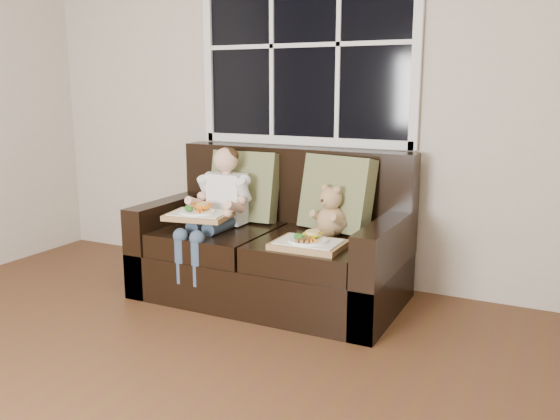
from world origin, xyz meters
The scene contains 8 objects.
window_back centered at (-0.03, 2.48, 1.65)m, with size 1.62×0.04×1.37m.
loveseat centered at (-0.03, 2.02, 0.31)m, with size 1.70×0.92×0.96m.
pillow_left centered at (-0.34, 2.17, 0.69)m, with size 0.49×0.23×0.49m.
pillow_right centered at (0.35, 2.17, 0.69)m, with size 0.52×0.32×0.50m.
child centered at (-0.38, 1.90, 0.63)m, with size 0.36×0.59×0.81m.
teddy_bear centered at (0.36, 2.04, 0.58)m, with size 0.23×0.28×0.33m.
tray_left centered at (-0.42, 1.72, 0.57)m, with size 0.43×0.36×0.09m.
tray_right centered at (0.35, 1.70, 0.48)m, with size 0.41×0.32×0.09m.
Camera 1 is at (1.69, -1.37, 1.39)m, focal length 38.00 mm.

